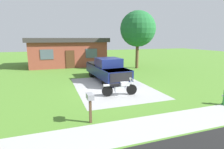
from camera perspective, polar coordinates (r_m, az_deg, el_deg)
The scene contains 8 objects.
ground_plane at distance 12.90m, azimuth 0.25°, elevation -4.08°, with size 80.00×80.00×0.00m, color #4D7E2B.
driveway_pad at distance 12.89m, azimuth 0.25°, elevation -4.07°, with size 5.17×7.34×0.01m, color #9E9E9E.
sidewalk_strip at distance 7.84m, azimuth 15.31°, elevation -15.15°, with size 36.00×1.80×0.01m, color #A6A6A2.
motorcycle at distance 10.96m, azimuth 2.56°, elevation -4.36°, with size 2.21×0.70×1.09m.
pickup_truck at distance 14.94m, azimuth -1.79°, elevation 1.83°, with size 2.40×5.75×1.90m.
mailbox at distance 7.41m, azimuth -7.02°, elevation -8.20°, with size 0.26×0.48×1.26m.
shade_tree at distance 21.09m, azimuth 8.26°, elevation 14.22°, with size 4.03×4.03×6.54m.
neighbor_house at distance 23.77m, azimuth -13.92°, elevation 7.14°, with size 9.60×5.60×3.50m.
Camera 1 is at (-4.07, -11.73, 3.47)m, focal length 28.58 mm.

